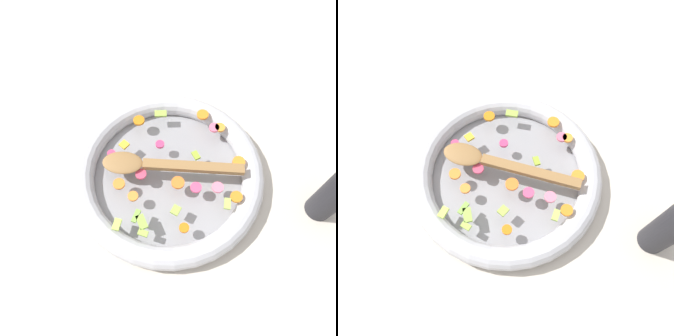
% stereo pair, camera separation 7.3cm
% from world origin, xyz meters
% --- Properties ---
extents(ground_plane, '(4.00, 4.00, 0.00)m').
position_xyz_m(ground_plane, '(0.00, 0.00, 0.00)').
color(ground_plane, beige).
extents(skillet, '(0.44, 0.44, 0.05)m').
position_xyz_m(skillet, '(0.00, 0.00, 0.02)').
color(skillet, gray).
rests_on(skillet, ground_plane).
extents(chopped_vegetables, '(0.36, 0.32, 0.01)m').
position_xyz_m(chopped_vegetables, '(0.01, -0.02, 0.05)').
color(chopped_vegetables, orange).
rests_on(chopped_vegetables, skillet).
extents(wooden_spoon, '(0.17, 0.30, 0.01)m').
position_xyz_m(wooden_spoon, '(-0.01, 0.02, 0.06)').
color(wooden_spoon, olive).
rests_on(wooden_spoon, chopped_vegetables).
extents(pepper_mill, '(0.06, 0.06, 0.21)m').
position_xyz_m(pepper_mill, '(0.10, -0.33, 0.10)').
color(pepper_mill, '#232328').
rests_on(pepper_mill, ground_plane).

